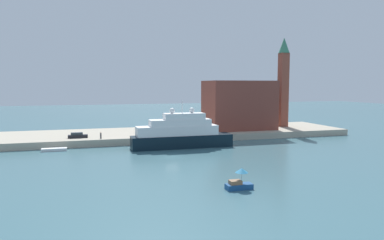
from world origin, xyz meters
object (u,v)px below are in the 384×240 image
(harbor_building, at_px, (239,105))
(bell_tower, at_px, (283,79))
(person_figure, at_px, (101,136))
(small_motorboat, at_px, (239,181))
(mooring_bollard, at_px, (143,135))
(large_yacht, at_px, (181,134))
(parked_car, at_px, (78,136))
(work_barge, at_px, (54,150))

(harbor_building, xyz_separation_m, bell_tower, (15.29, 1.95, 7.56))
(harbor_building, relative_size, person_figure, 12.07)
(small_motorboat, height_order, mooring_bollard, small_motorboat)
(large_yacht, distance_m, person_figure, 19.10)
(bell_tower, bearing_deg, large_yacht, -153.67)
(small_motorboat, height_order, person_figure, person_figure)
(harbor_building, height_order, mooring_bollard, harbor_building)
(parked_car, height_order, mooring_bollard, parked_car)
(work_barge, relative_size, harbor_building, 0.28)
(work_barge, xyz_separation_m, person_figure, (10.05, 4.28, 2.08))
(person_figure, xyz_separation_m, mooring_bollard, (9.89, -0.15, -0.28))
(large_yacht, relative_size, harbor_building, 1.23)
(small_motorboat, distance_m, work_barge, 46.37)
(bell_tower, distance_m, mooring_bollard, 47.53)
(harbor_building, relative_size, mooring_bollard, 21.54)
(large_yacht, xyz_separation_m, mooring_bollard, (-7.40, 7.92, -1.07))
(person_figure, height_order, mooring_bollard, person_figure)
(person_figure, bearing_deg, mooring_bollard, -0.89)
(large_yacht, xyz_separation_m, work_barge, (-27.34, 3.79, -2.87))
(large_yacht, height_order, mooring_bollard, large_yacht)
(harbor_building, relative_size, parked_car, 4.14)
(mooring_bollard, bearing_deg, bell_tower, 13.12)
(work_barge, height_order, person_figure, person_figure)
(small_motorboat, xyz_separation_m, parked_car, (-21.78, 45.12, 1.14))
(harbor_building, height_order, parked_car, harbor_building)
(person_figure, bearing_deg, harbor_building, 11.93)
(person_figure, bearing_deg, work_barge, -156.91)
(bell_tower, bearing_deg, work_barge, -167.32)
(large_yacht, distance_m, mooring_bollard, 10.89)
(bell_tower, xyz_separation_m, person_figure, (-54.13, -10.15, -13.71))
(work_barge, height_order, parked_car, parked_car)
(large_yacht, xyz_separation_m, bell_tower, (36.84, 18.23, 12.92))
(bell_tower, distance_m, parked_car, 61.42)
(small_motorboat, xyz_separation_m, work_barge, (-26.58, 37.99, -0.76))
(large_yacht, relative_size, person_figure, 14.83)
(bell_tower, height_order, mooring_bollard, bell_tower)
(parked_car, xyz_separation_m, mooring_bollard, (15.14, -3.00, -0.10))
(work_barge, distance_m, person_figure, 11.12)
(small_motorboat, bearing_deg, harbor_building, 66.16)
(bell_tower, relative_size, person_figure, 17.06)
(work_barge, relative_size, mooring_bollard, 6.01)
(large_yacht, relative_size, bell_tower, 0.87)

